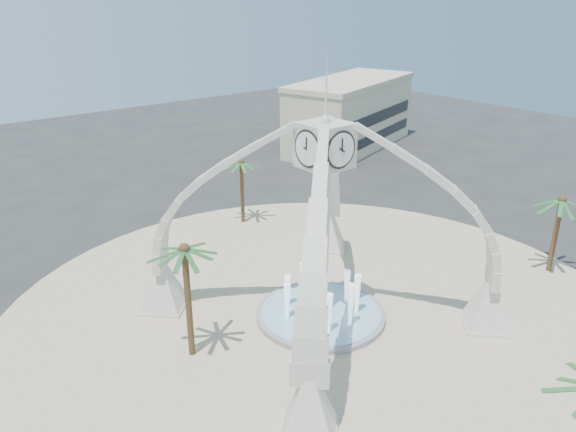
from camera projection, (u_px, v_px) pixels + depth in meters
ground at (321, 317)px, 34.95m from camera, size 140.00×140.00×0.00m
plaza at (321, 317)px, 34.94m from camera, size 40.00×40.00×0.06m
clock_tower at (323, 222)px, 32.50m from camera, size 17.94×17.94×16.30m
fountain at (321, 314)px, 34.84m from camera, size 8.00×8.00×3.62m
building_ne at (350, 114)px, 70.94m from camera, size 21.87×14.17×8.60m
palm_east at (562, 200)px, 38.66m from camera, size 3.92×3.92×6.27m
palm_west at (184, 251)px, 29.00m from camera, size 4.83×4.83×7.26m
palm_north at (241, 163)px, 47.15m from camera, size 3.50×3.50×6.12m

